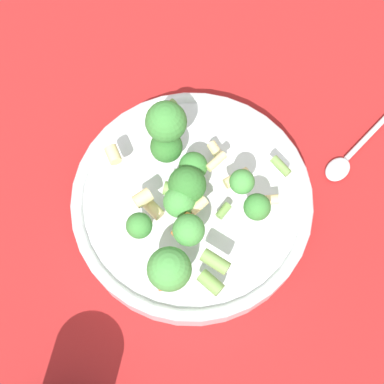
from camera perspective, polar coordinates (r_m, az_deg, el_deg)
ground_plane at (r=0.64m, az=-0.00°, el=-1.83°), size 3.00×3.00×0.00m
bowl at (r=0.62m, az=-0.00°, el=-1.11°), size 0.28×0.28×0.04m
pasta_salad at (r=0.56m, az=-1.04°, el=-0.00°), size 0.19×0.23×0.09m
spoon at (r=0.70m, az=17.45°, el=4.82°), size 0.18×0.11×0.01m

